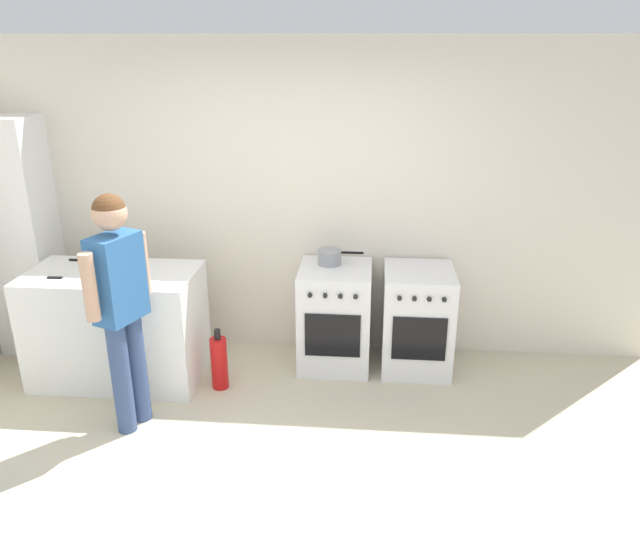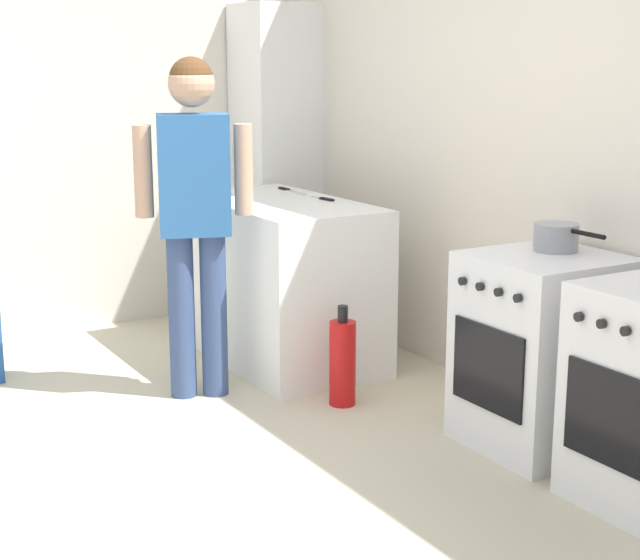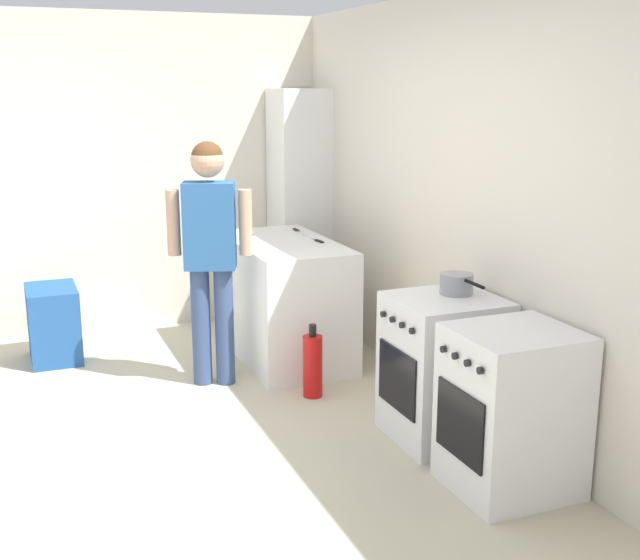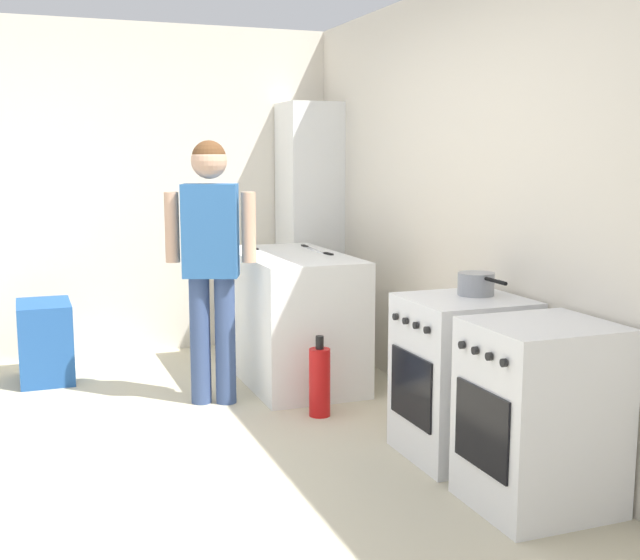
{
  "view_description": "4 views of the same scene",
  "coord_description": "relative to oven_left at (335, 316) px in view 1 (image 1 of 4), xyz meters",
  "views": [
    {
      "loc": [
        0.63,
        -3.09,
        2.57
      ],
      "look_at": [
        0.29,
        0.88,
        1.02
      ],
      "focal_mm": 35.0,
      "sensor_mm": 36.0,
      "label": 1
    },
    {
      "loc": [
        3.36,
        -1.31,
        1.67
      ],
      "look_at": [
        -0.0,
        0.67,
        0.78
      ],
      "focal_mm": 55.0,
      "sensor_mm": 36.0,
      "label": 2
    },
    {
      "loc": [
        4.16,
        -0.74,
        2.03
      ],
      "look_at": [
        0.01,
        0.94,
        0.94
      ],
      "focal_mm": 45.0,
      "sensor_mm": 36.0,
      "label": 3
    },
    {
      "loc": [
        3.91,
        -0.57,
        1.58
      ],
      "look_at": [
        -0.16,
        0.97,
        0.9
      ],
      "focal_mm": 45.0,
      "sensor_mm": 36.0,
      "label": 4
    }
  ],
  "objects": [
    {
      "name": "ground_plane",
      "position": [
        -0.35,
        -1.58,
        -0.43
      ],
      "size": [
        8.0,
        8.0,
        0.0
      ],
      "primitive_type": "plane",
      "color": "beige"
    },
    {
      "name": "back_wall",
      "position": [
        -0.35,
        0.37,
        0.87
      ],
      "size": [
        6.0,
        0.1,
        2.6
      ],
      "primitive_type": "cube",
      "color": "silver",
      "rests_on": "ground"
    },
    {
      "name": "counter_unit",
      "position": [
        -1.7,
        -0.38,
        0.02
      ],
      "size": [
        1.3,
        0.7,
        0.9
      ],
      "primitive_type": "cube",
      "color": "white",
      "rests_on": "ground"
    },
    {
      "name": "oven_left",
      "position": [
        0.0,
        0.0,
        0.0
      ],
      "size": [
        0.58,
        0.62,
        0.85
      ],
      "color": "white",
      "rests_on": "ground"
    },
    {
      "name": "oven_right",
      "position": [
        0.67,
        -0.0,
        -0.0
      ],
      "size": [
        0.56,
        0.62,
        0.85
      ],
      "color": "white",
      "rests_on": "ground"
    },
    {
      "name": "pot",
      "position": [
        -0.05,
        0.1,
        0.48
      ],
      "size": [
        0.37,
        0.19,
        0.12
      ],
      "color": "gray",
      "rests_on": "oven_left"
    },
    {
      "name": "knife_bread",
      "position": [
        -1.98,
        -0.15,
        0.48
      ],
      "size": [
        0.35,
        0.05,
        0.01
      ],
      "color": "silver",
      "rests_on": "counter_unit"
    },
    {
      "name": "knife_paring",
      "position": [
        -1.61,
        -0.15,
        0.48
      ],
      "size": [
        0.21,
        0.04,
        0.01
      ],
      "color": "silver",
      "rests_on": "counter_unit"
    },
    {
      "name": "knife_chef",
      "position": [
        -2.15,
        -0.54,
        0.48
      ],
      "size": [
        0.31,
        0.04,
        0.01
      ],
      "color": "silver",
      "rests_on": "counter_unit"
    },
    {
      "name": "person",
      "position": [
        -1.36,
        -1.02,
        0.58
      ],
      "size": [
        0.31,
        0.54,
        1.67
      ],
      "color": "#384C7A",
      "rests_on": "ground"
    },
    {
      "name": "fire_extinguisher",
      "position": [
        -0.87,
        -0.48,
        -0.21
      ],
      "size": [
        0.13,
        0.13,
        0.5
      ],
      "color": "red",
      "rests_on": "ground"
    },
    {
      "name": "larder_cabinet",
      "position": [
        -2.65,
        0.1,
        0.57
      ],
      "size": [
        0.48,
        0.44,
        2.0
      ],
      "primitive_type": "cube",
      "color": "white",
      "rests_on": "ground"
    }
  ]
}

